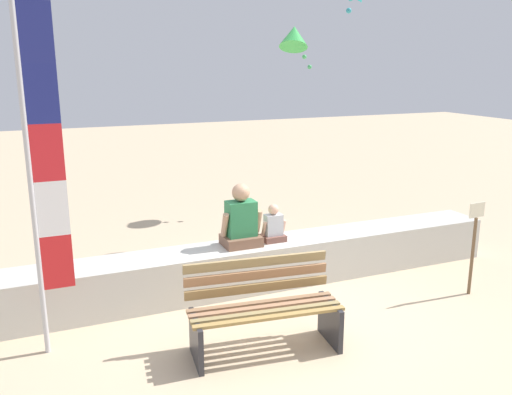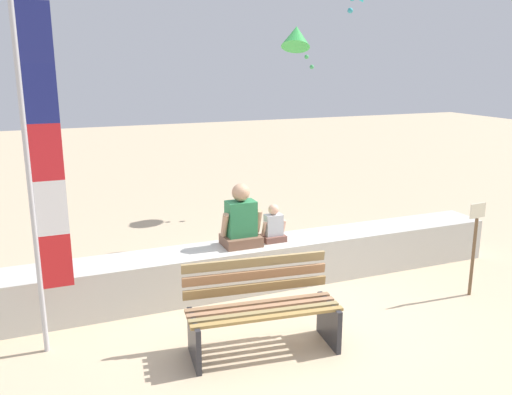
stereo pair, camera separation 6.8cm
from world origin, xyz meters
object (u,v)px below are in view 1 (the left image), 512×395
(kite_green, at_px, (294,37))
(park_bench, at_px, (263,310))
(person_child, at_px, (273,227))
(flag_banner, at_px, (41,168))
(person_adult, at_px, (241,222))
(sign_post, at_px, (474,240))

(kite_green, bearing_deg, park_bench, -119.49)
(park_bench, bearing_deg, kite_green, 60.51)
(person_child, height_order, flag_banner, flag_banner)
(person_child, bearing_deg, park_bench, -118.00)
(park_bench, distance_m, person_adult, 1.59)
(person_adult, distance_m, kite_green, 4.60)
(person_adult, height_order, kite_green, kite_green)
(flag_banner, bearing_deg, park_bench, -21.55)
(park_bench, height_order, person_adult, person_adult)
(person_child, xyz_separation_m, kite_green, (1.86, 3.20, 2.49))
(flag_banner, distance_m, kite_green, 6.17)
(person_adult, bearing_deg, person_child, 0.05)
(person_adult, bearing_deg, flag_banner, -162.25)
(park_bench, bearing_deg, flag_banner, 158.45)
(person_child, distance_m, flag_banner, 3.00)
(park_bench, relative_size, person_child, 3.21)
(park_bench, relative_size, kite_green, 1.79)
(park_bench, bearing_deg, person_child, 62.00)
(flag_banner, relative_size, kite_green, 3.81)
(person_adult, bearing_deg, kite_green, 54.26)
(person_adult, relative_size, kite_green, 0.91)
(person_child, xyz_separation_m, sign_post, (2.10, -1.27, -0.06))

